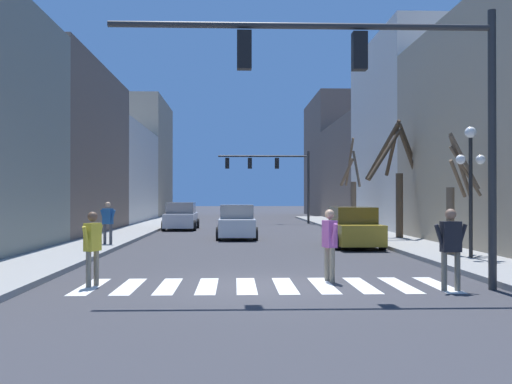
# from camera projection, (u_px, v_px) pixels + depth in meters

# --- Properties ---
(ground_plane) EXTENTS (240.00, 240.00, 0.00)m
(ground_plane) POSITION_uv_depth(u_px,v_px,m) (266.00, 286.00, 13.83)
(ground_plane) COLOR #38383D
(building_row_left) EXTENTS (6.00, 61.37, 11.94)m
(building_row_left) POSITION_uv_depth(u_px,v_px,m) (78.00, 153.00, 38.62)
(building_row_left) COLOR tan
(building_row_left) RESTS_ON ground_plane
(building_row_right) EXTENTS (6.00, 65.82, 12.90)m
(building_row_right) POSITION_uv_depth(u_px,v_px,m) (397.00, 151.00, 42.62)
(building_row_right) COLOR #515B66
(building_row_right) RESTS_ON ground_plane
(crosswalk_stripes) EXTENTS (8.55, 2.60, 0.01)m
(crosswalk_stripes) POSITION_uv_depth(u_px,v_px,m) (266.00, 286.00, 13.90)
(crosswalk_stripes) COLOR white
(crosswalk_stripes) RESTS_ON ground_plane
(traffic_signal_near) EXTENTS (8.59, 0.28, 6.24)m
(traffic_signal_near) POSITION_uv_depth(u_px,v_px,m) (377.00, 82.00, 13.24)
(traffic_signal_near) COLOR #2D2D2D
(traffic_signal_near) RESTS_ON ground_plane
(traffic_signal_far) EXTENTS (7.10, 0.28, 5.62)m
(traffic_signal_far) POSITION_uv_depth(u_px,v_px,m) (273.00, 170.00, 46.38)
(traffic_signal_far) COLOR #2D2D2D
(traffic_signal_far) RESTS_ON ground_plane
(street_lamp_right_corner) EXTENTS (0.95, 0.36, 4.14)m
(street_lamp_right_corner) POSITION_uv_depth(u_px,v_px,m) (471.00, 165.00, 18.88)
(street_lamp_right_corner) COLOR black
(street_lamp_right_corner) RESTS_ON sidewalk_right
(car_parked_right_near) EXTENTS (1.99, 4.60, 1.68)m
(car_parked_right_near) POSITION_uv_depth(u_px,v_px,m) (237.00, 223.00, 29.72)
(car_parked_right_near) COLOR white
(car_parked_right_near) RESTS_ON ground_plane
(car_parked_right_far) EXTENTS (2.00, 4.67, 1.65)m
(car_parked_right_far) POSITION_uv_depth(u_px,v_px,m) (352.00, 228.00, 24.68)
(car_parked_right_far) COLOR #A38423
(car_parked_right_far) RESTS_ON ground_plane
(car_driving_away_lane) EXTENTS (2.09, 4.81, 1.72)m
(car_driving_away_lane) POSITION_uv_depth(u_px,v_px,m) (181.00, 217.00, 37.85)
(car_driving_away_lane) COLOR silver
(car_driving_away_lane) RESTS_ON ground_plane
(pedestrian_on_left_sidewalk) EXTENTS (0.33, 0.75, 1.76)m
(pedestrian_on_left_sidewalk) POSITION_uv_depth(u_px,v_px,m) (330.00, 239.00, 14.59)
(pedestrian_on_left_sidewalk) COLOR #7A705B
(pedestrian_on_left_sidewalk) RESTS_ON ground_plane
(pedestrian_waiting_at_curb) EXTENTS (0.70, 0.39, 1.71)m
(pedestrian_waiting_at_curb) POSITION_uv_depth(u_px,v_px,m) (108.00, 219.00, 24.30)
(pedestrian_waiting_at_curb) COLOR #4C4C51
(pedestrian_waiting_at_curb) RESTS_ON sidewalk_left
(pedestrian_near_right_corner) EXTENTS (0.78, 0.28, 1.81)m
(pedestrian_near_right_corner) POSITION_uv_depth(u_px,v_px,m) (451.00, 242.00, 13.15)
(pedestrian_near_right_corner) COLOR #7A705B
(pedestrian_near_right_corner) RESTS_ON ground_plane
(pedestrian_crossing_street) EXTENTS (0.36, 0.72, 1.73)m
(pedestrian_crossing_street) POSITION_uv_depth(u_px,v_px,m) (93.00, 242.00, 13.80)
(pedestrian_crossing_street) COLOR #7A705B
(pedestrian_crossing_street) RESTS_ON ground_plane
(street_tree_right_mid) EXTENTS (3.31, 2.86, 5.59)m
(street_tree_right_mid) POSITION_uv_depth(u_px,v_px,m) (396.00, 176.00, 28.44)
(street_tree_right_mid) COLOR #473828
(street_tree_right_mid) RESTS_ON sidewalk_right
(street_tree_left_far) EXTENTS (1.22, 0.92, 4.08)m
(street_tree_left_far) POSITION_uv_depth(u_px,v_px,m) (455.00, 200.00, 19.99)
(street_tree_left_far) COLOR brown
(street_tree_left_far) RESTS_ON sidewalk_right
(street_tree_left_mid) EXTENTS (0.86, 2.73, 5.56)m
(street_tree_left_mid) POSITION_uv_depth(u_px,v_px,m) (352.00, 191.00, 36.67)
(street_tree_left_mid) COLOR brown
(street_tree_left_mid) RESTS_ON sidewalk_right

